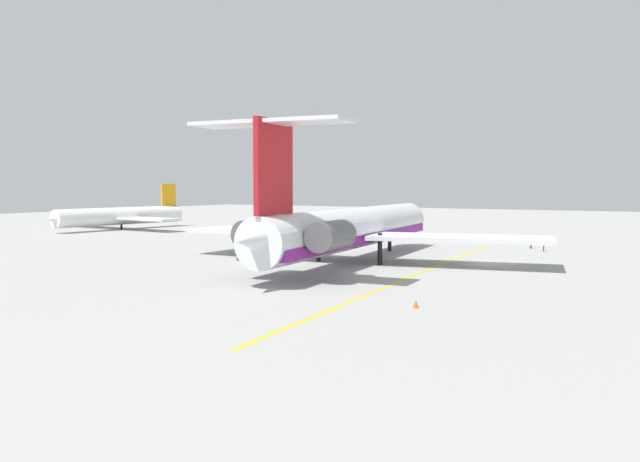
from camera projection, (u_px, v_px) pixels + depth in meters
name	position (u px, v px, depth m)	size (l,w,h in m)	color
ground	(489.00, 264.00, 64.78)	(302.48, 302.48, 0.00)	#9E9E99
main_jetliner	(349.00, 228.00, 65.33)	(45.20, 39.97, 13.16)	silver
airliner_mid_left	(118.00, 216.00, 115.41)	(27.84, 27.56, 8.31)	white
ground_crew_near_nose	(544.00, 243.00, 77.02)	(0.42, 0.27, 1.71)	black
ground_crew_near_tail	(531.00, 240.00, 80.80)	(0.27, 0.42, 1.67)	black
ground_crew_portside	(249.00, 234.00, 90.64)	(0.29, 0.43, 1.79)	black
safety_cone_nose	(416.00, 304.00, 41.60)	(0.40, 0.40, 0.55)	#EA590F
taxiway_centreline	(434.00, 267.00, 62.34)	(70.21, 0.36, 0.01)	gold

